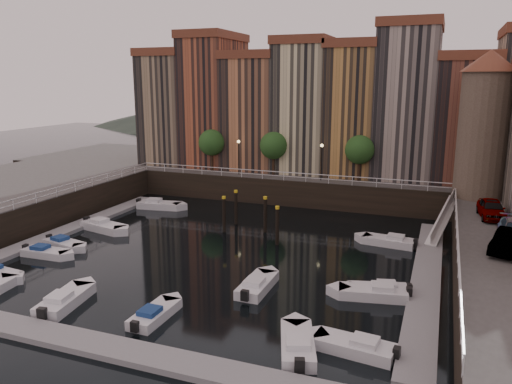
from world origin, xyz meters
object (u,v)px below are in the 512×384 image
at_px(boat_left_2, 64,244).
at_px(gangway, 443,218).
at_px(mooring_pilings, 250,216).
at_px(boat_left_1, 45,252).
at_px(car_b, 509,243).
at_px(corner_tower, 484,123).
at_px(car_a, 491,210).

bearing_deg(boat_left_2, gangway, 37.20).
height_order(mooring_pilings, boat_left_1, mooring_pilings).
relative_size(gangway, car_b, 1.84).
height_order(corner_tower, gangway, corner_tower).
distance_m(boat_left_1, car_b, 34.75).
relative_size(boat_left_1, car_b, 0.94).
bearing_deg(car_b, car_a, 110.42).
bearing_deg(gangway, boat_left_1, -151.08).
xyz_separation_m(corner_tower, boat_left_2, (-33.33, -18.90, -9.87)).
bearing_deg(boat_left_2, car_b, 15.93).
relative_size(boat_left_1, boat_left_2, 0.98).
bearing_deg(car_a, car_b, -92.85).
bearing_deg(car_a, mooring_pilings, 178.67).
height_order(mooring_pilings, car_b, car_b).
relative_size(gangway, boat_left_1, 1.96).
xyz_separation_m(gangway, boat_left_2, (-30.43, -14.40, -1.59)).
distance_m(gangway, boat_left_2, 33.70).
xyz_separation_m(boat_left_1, car_a, (33.83, 13.46, 3.45)).
height_order(boat_left_2, car_b, car_b).
bearing_deg(mooring_pilings, car_a, 4.33).
distance_m(corner_tower, boat_left_2, 39.56).
height_order(corner_tower, boat_left_2, corner_tower).
distance_m(corner_tower, gangway, 9.86).
bearing_deg(mooring_pilings, car_b, -18.83).
distance_m(mooring_pilings, boat_left_1, 17.91).
distance_m(boat_left_1, boat_left_2, 2.33).
bearing_deg(mooring_pilings, boat_left_1, -138.20).
xyz_separation_m(gangway, boat_left_1, (-30.27, -16.72, -1.59)).
relative_size(boat_left_2, car_b, 0.96).
bearing_deg(mooring_pilings, corner_tower, 25.14).
bearing_deg(boat_left_1, boat_left_2, 91.39).
bearing_deg(boat_left_1, mooring_pilings, 39.32).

